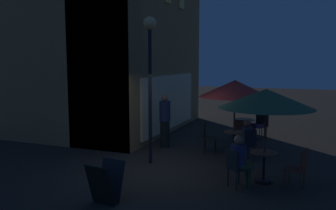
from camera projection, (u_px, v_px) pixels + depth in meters
name	position (u px, v px, depth m)	size (l,w,h in m)	color
ground_plane	(159.00, 169.00, 9.30)	(60.00, 60.00, 0.00)	#2B2720
cafe_building	(105.00, 36.00, 13.49)	(7.42, 7.26, 7.62)	#9F7C49
street_lamp_near_corner	(150.00, 57.00, 9.53)	(0.36, 0.36, 4.04)	black
menu_sandwich_board	(106.00, 183.00, 7.04)	(0.68, 0.62, 0.83)	black
cafe_table_0	(264.00, 162.00, 8.26)	(0.65, 0.65, 0.74)	black
cafe_table_1	(234.00, 139.00, 10.69)	(0.62, 0.62, 0.73)	black
cafe_table_2	(244.00, 125.00, 12.74)	(0.74, 0.74, 0.76)	black
patio_umbrella_0	(266.00, 99.00, 8.07)	(2.19, 2.19, 2.22)	black
patio_umbrella_1	(235.00, 89.00, 10.50)	(2.15, 2.15, 2.29)	black
cafe_chair_0	(235.00, 165.00, 7.87)	(0.54, 0.54, 0.89)	black
cafe_chair_1	(299.00, 165.00, 7.77)	(0.51, 0.51, 0.93)	#5E2E1C
cafe_chair_2	(248.00, 142.00, 9.93)	(0.56, 0.56, 0.94)	black
cafe_chair_3	(207.00, 135.00, 10.86)	(0.46, 0.46, 0.98)	black
cafe_chair_4	(241.00, 130.00, 11.90)	(0.45, 0.45, 0.89)	#572E27
cafe_chair_5	(263.00, 123.00, 13.00)	(0.55, 0.55, 0.96)	brown
patron_seated_0	(240.00, 157.00, 7.91)	(0.53, 0.52, 1.22)	#374D2A
patron_seated_1	(246.00, 137.00, 10.06)	(0.49, 0.47, 1.20)	#1F2943
patron_seated_2	(260.00, 119.00, 12.94)	(0.54, 0.55, 1.25)	#562E5E
patron_standing_3	(165.00, 121.00, 11.61)	(0.37, 0.37, 1.75)	black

